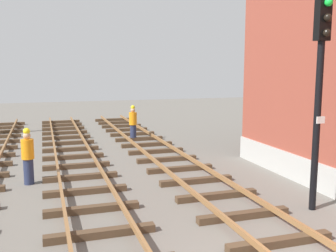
{
  "coord_description": "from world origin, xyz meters",
  "views": [
    {
      "loc": [
        -4.0,
        -5.21,
        3.79
      ],
      "look_at": [
        -0.38,
        6.11,
        2.01
      ],
      "focal_mm": 41.83,
      "sensor_mm": 36.0,
      "label": 1
    }
  ],
  "objects": [
    {
      "name": "track_worker_foreground",
      "position": [
        -4.56,
        8.03,
        0.93
      ],
      "size": [
        0.4,
        0.4,
        1.87
      ],
      "color": "#262D4C",
      "rests_on": "ground"
    },
    {
      "name": "track_worker_distant",
      "position": [
        0.39,
        14.51,
        0.93
      ],
      "size": [
        0.4,
        0.4,
        1.87
      ],
      "color": "#262D4C",
      "rests_on": "ground"
    },
    {
      "name": "signal_mast",
      "position": [
        2.79,
        3.23,
        3.48
      ],
      "size": [
        0.36,
        0.4,
        5.56
      ],
      "color": "black",
      "rests_on": "ground"
    }
  ]
}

